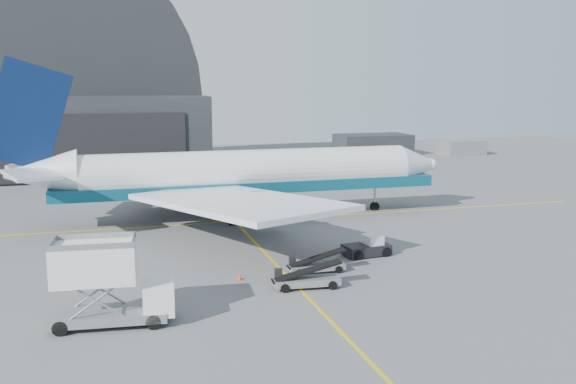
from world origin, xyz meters
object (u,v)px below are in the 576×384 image
object	(u,v)px
airliner	(232,175)
pushback_tug	(368,248)
catering_truck	(106,284)
belt_loader_a	(306,280)
belt_loader_b	(316,265)

from	to	relation	value
airliner	pushback_tug	world-z (taller)	airliner
catering_truck	belt_loader_a	world-z (taller)	catering_truck
belt_loader_b	belt_loader_a	bearing A→B (deg)	-118.63
pushback_tug	belt_loader_a	xyz separation A→B (m)	(-7.48, -6.62, -0.07)
airliner	belt_loader_a	size ratio (longest dim) A/B	9.53
airliner	pushback_tug	xyz separation A→B (m)	(7.95, -17.17, -4.01)
belt_loader_a	belt_loader_b	distance (m)	3.76
catering_truck	pushback_tug	xyz separation A→B (m)	(20.80, 9.97, -1.85)
catering_truck	belt_loader_b	size ratio (longest dim) A/B	1.64
catering_truck	belt_loader_a	size ratio (longest dim) A/B	1.49
belt_loader_a	belt_loader_b	bearing A→B (deg)	65.58
catering_truck	pushback_tug	world-z (taller)	catering_truck
pushback_tug	belt_loader_b	xyz separation A→B (m)	(-5.64, -3.34, -0.12)
pushback_tug	catering_truck	bearing A→B (deg)	-161.46
airliner	catering_truck	bearing A→B (deg)	-115.33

